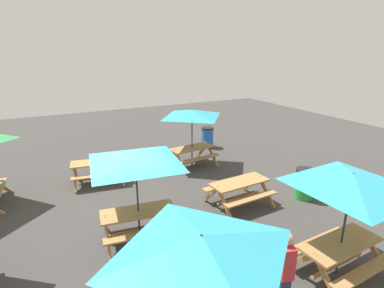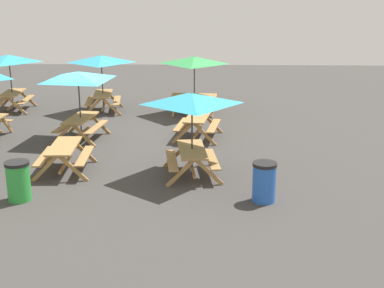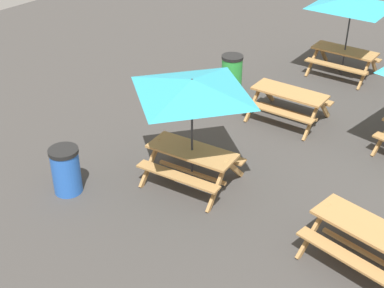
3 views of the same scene
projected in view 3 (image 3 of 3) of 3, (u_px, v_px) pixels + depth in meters
The scene contains 6 objects.
picnic_table_0 at pixel (192, 94), 9.99m from camera, with size 2.23×2.23×2.34m.
picnic_table_2 at pixel (352, 8), 14.60m from camera, with size 2.83×2.83×2.34m.
picnic_table_4 at pixel (289, 99), 13.01m from camera, with size 1.87×1.61×0.81m.
picnic_table_5 at pixel (366, 236), 8.74m from camera, with size 1.98×1.75×0.81m.
trash_bin_blue at pixel (66, 170), 10.49m from camera, with size 0.59×0.59×0.98m.
trash_bin_green at pixel (232, 73), 14.54m from camera, with size 0.59×0.59×0.98m.
Camera 3 is at (1.78, -10.65, 6.40)m, focal length 50.00 mm.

